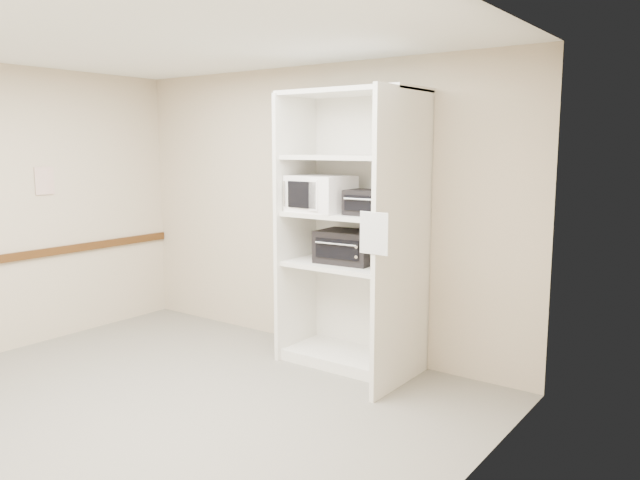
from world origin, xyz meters
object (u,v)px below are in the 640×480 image
Objects in this scene: microwave at (321,194)px; toaster_oven_lower at (348,247)px; toaster_oven_upper at (369,203)px; shelving_unit at (356,241)px.

microwave is 1.04× the size of toaster_oven_lower.
toaster_oven_upper is (0.50, 0.01, -0.05)m from microwave.
toaster_oven_lower is at bearing 29.94° from microwave.
toaster_oven_upper is (0.16, -0.05, 0.35)m from shelving_unit.
microwave is 0.50m from toaster_oven_upper.
toaster_oven_upper reaches higher than toaster_oven_lower.
shelving_unit is at bearing 16.11° from microwave.
microwave is at bearing -169.45° from shelving_unit.
toaster_oven_lower is (-0.27, 0.09, -0.41)m from toaster_oven_upper.
shelving_unit is 4.54× the size of microwave.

